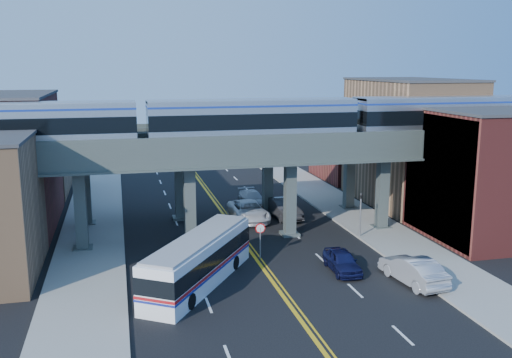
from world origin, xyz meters
TOP-DOWN VIEW (x-y plane):
  - ground at (0.00, 0.00)m, footprint 120.00×120.00m
  - sidewalk_west at (-11.50, 10.00)m, footprint 5.00×70.00m
  - sidewalk_east at (11.50, 10.00)m, footprint 5.00×70.00m
  - building_west_b at (-18.50, 16.00)m, footprint 8.00×14.00m
  - building_west_c at (-18.50, 29.00)m, footprint 8.00×10.00m
  - building_east_a at (18.50, 4.00)m, footprint 8.00×10.00m
  - building_east_b at (18.50, 16.00)m, footprint 8.00×14.00m
  - building_east_c at (18.50, 29.00)m, footprint 8.00×10.00m
  - mural_panel at (14.55, 4.00)m, footprint 0.10×9.50m
  - elevated_viaduct_near at (0.00, 8.00)m, footprint 52.00×3.60m
  - elevated_viaduct_far at (0.00, 15.00)m, footprint 52.00×3.60m
  - transit_train at (0.94, 8.00)m, footprint 49.06×3.08m
  - stop_sign at (0.30, 3.00)m, footprint 0.76×0.09m
  - traffic_signal at (9.20, 6.00)m, footprint 0.15×0.18m
  - transit_bus at (-4.55, -0.65)m, footprint 8.29×10.85m
  - car_lane_a at (4.98, -0.69)m, footprint 1.90×4.31m
  - car_lane_b at (5.00, 13.19)m, footprint 2.31×5.45m
  - car_lane_c at (1.80, 13.19)m, footprint 3.00×6.14m
  - car_lane_d at (3.32, 18.15)m, footprint 2.25×5.05m
  - car_parked_curb at (8.50, -3.68)m, footprint 2.45×5.44m

SIDE VIEW (x-z plane):
  - ground at x=0.00m, z-range 0.00..0.00m
  - sidewalk_west at x=-11.50m, z-range 0.00..0.16m
  - sidewalk_east at x=11.50m, z-range 0.00..0.16m
  - car_lane_d at x=3.32m, z-range 0.00..1.44m
  - car_lane_a at x=4.98m, z-range 0.00..1.44m
  - car_lane_c at x=1.80m, z-range 0.00..1.68m
  - car_parked_curb at x=8.50m, z-range 0.00..1.73m
  - car_lane_b at x=5.00m, z-range 0.00..1.75m
  - transit_bus at x=-4.55m, z-range 0.04..2.96m
  - stop_sign at x=0.30m, z-range 0.44..3.07m
  - traffic_signal at x=9.20m, z-range 0.25..4.35m
  - building_west_c at x=-18.50m, z-range 0.00..8.00m
  - building_east_c at x=18.50m, z-range 0.00..9.00m
  - mural_panel at x=14.55m, z-range 0.00..9.50m
  - building_east_a at x=18.50m, z-range 0.00..10.00m
  - building_west_b at x=-18.50m, z-range 0.00..11.00m
  - building_east_b at x=18.50m, z-range 0.00..12.00m
  - elevated_viaduct_near at x=0.00m, z-range 2.77..10.17m
  - elevated_viaduct_far at x=0.00m, z-range 2.77..10.17m
  - transit_train at x=0.94m, z-range 7.55..11.14m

